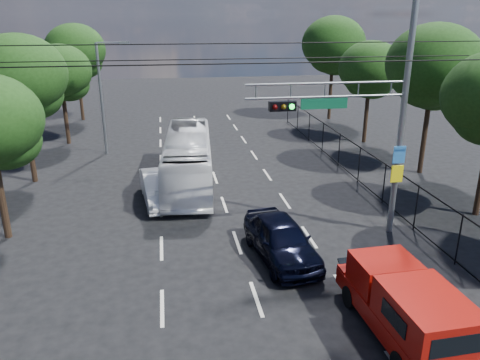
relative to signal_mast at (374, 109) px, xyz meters
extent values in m
cube|color=beige|center=(-8.28, -3.99, -5.24)|extent=(0.12, 2.00, 0.01)
cube|color=beige|center=(-8.28, 0.01, -5.24)|extent=(0.12, 2.00, 0.01)
cube|color=beige|center=(-8.28, 4.01, -5.24)|extent=(0.12, 2.00, 0.01)
cube|color=beige|center=(-8.28, 8.01, -5.24)|extent=(0.12, 2.00, 0.01)
cube|color=beige|center=(-8.28, 12.01, -5.24)|extent=(0.12, 2.00, 0.01)
cube|color=beige|center=(-8.28, 16.01, -5.24)|extent=(0.12, 2.00, 0.01)
cube|color=beige|center=(-8.28, 20.01, -5.24)|extent=(0.12, 2.00, 0.01)
cube|color=beige|center=(-8.28, 24.01, -5.24)|extent=(0.12, 2.00, 0.01)
cube|color=beige|center=(-5.28, -3.99, -5.24)|extent=(0.12, 2.00, 0.01)
cube|color=beige|center=(-5.28, 0.01, -5.24)|extent=(0.12, 2.00, 0.01)
cube|color=beige|center=(-5.28, 4.01, -5.24)|extent=(0.12, 2.00, 0.01)
cube|color=beige|center=(-5.28, 8.01, -5.24)|extent=(0.12, 2.00, 0.01)
cube|color=beige|center=(-5.28, 12.01, -5.24)|extent=(0.12, 2.00, 0.01)
cube|color=beige|center=(-5.28, 16.01, -5.24)|extent=(0.12, 2.00, 0.01)
cube|color=beige|center=(-5.28, 20.01, -5.24)|extent=(0.12, 2.00, 0.01)
cube|color=beige|center=(-5.28, 24.01, -5.24)|extent=(0.12, 2.00, 0.01)
cube|color=beige|center=(-2.28, -3.99, -5.24)|extent=(0.12, 2.00, 0.01)
cube|color=beige|center=(-2.28, 0.01, -5.24)|extent=(0.12, 2.00, 0.01)
cube|color=beige|center=(-2.28, 4.01, -5.24)|extent=(0.12, 2.00, 0.01)
cube|color=beige|center=(-2.28, 8.01, -5.24)|extent=(0.12, 2.00, 0.01)
cube|color=beige|center=(-2.28, 12.01, -5.24)|extent=(0.12, 2.00, 0.01)
cube|color=beige|center=(-2.28, 16.01, -5.24)|extent=(0.12, 2.00, 0.01)
cube|color=beige|center=(-2.28, 20.01, -5.24)|extent=(0.12, 2.00, 0.01)
cube|color=beige|center=(-2.28, 24.01, -5.24)|extent=(0.12, 2.00, 0.01)
cylinder|color=slate|center=(1.22, 0.01, -0.49)|extent=(0.24, 0.24, 9.50)
cylinder|color=slate|center=(-1.88, 0.01, 1.01)|extent=(6.20, 0.08, 0.08)
cylinder|color=slate|center=(-1.88, 0.01, 0.51)|extent=(6.20, 0.08, 0.08)
cube|color=black|center=(-3.58, 0.01, 0.21)|extent=(1.00, 0.28, 0.35)
sphere|color=#3F0505|center=(-3.90, -0.14, 0.21)|extent=(0.20, 0.20, 0.20)
sphere|color=#4C3805|center=(-3.58, -0.14, 0.21)|extent=(0.20, 0.20, 0.20)
sphere|color=#0CE533|center=(-3.26, -0.14, 0.21)|extent=(0.20, 0.20, 0.20)
cube|color=#0C5535|center=(-1.98, 0.01, 0.26)|extent=(1.80, 0.05, 0.40)
cube|color=blue|center=(1.20, -0.13, -1.84)|extent=(0.50, 0.04, 0.70)
cube|color=#FFEC0D|center=(1.20, -0.13, -2.64)|extent=(0.50, 0.04, 0.70)
cylinder|color=slate|center=(0.62, 0.01, 0.76)|extent=(0.05, 0.05, 0.50)
cylinder|color=slate|center=(-0.68, 0.01, 0.76)|extent=(0.05, 0.05, 0.50)
cylinder|color=slate|center=(-1.98, 0.01, 0.76)|extent=(0.05, 0.05, 0.50)
cylinder|color=slate|center=(-3.28, 0.01, 0.76)|extent=(0.05, 0.05, 0.50)
cylinder|color=slate|center=(-4.58, 0.01, 0.76)|extent=(0.05, 0.05, 0.50)
cylinder|color=slate|center=(-11.78, 14.01, -1.74)|extent=(0.18, 0.18, 7.00)
cylinder|color=slate|center=(-10.98, 14.01, 1.76)|extent=(1.60, 0.09, 0.09)
cube|color=slate|center=(-10.08, 14.01, 1.76)|extent=(0.60, 0.22, 0.15)
cylinder|color=black|center=(-5.28, -1.99, 1.96)|extent=(22.00, 0.04, 0.04)
cylinder|color=black|center=(-5.28, 1.51, 2.36)|extent=(22.00, 0.04, 0.04)
cylinder|color=black|center=(-5.28, 3.01, 1.66)|extent=(22.00, 0.04, 0.04)
cube|color=black|center=(2.32, 4.01, -3.29)|extent=(0.04, 34.00, 0.06)
cube|color=black|center=(2.32, 4.01, -5.09)|extent=(0.04, 34.00, 0.06)
cylinder|color=black|center=(2.32, -2.99, -4.24)|extent=(0.06, 0.06, 2.00)
cylinder|color=black|center=(2.32, 0.01, -4.24)|extent=(0.06, 0.06, 2.00)
cylinder|color=black|center=(2.32, 3.01, -4.24)|extent=(0.06, 0.06, 2.00)
cylinder|color=black|center=(2.32, 6.01, -4.24)|extent=(0.06, 0.06, 2.00)
cylinder|color=black|center=(2.32, 9.01, -4.24)|extent=(0.06, 0.06, 2.00)
cylinder|color=black|center=(2.32, 12.01, -4.24)|extent=(0.06, 0.06, 2.00)
cylinder|color=black|center=(2.32, 15.01, -4.24)|extent=(0.06, 0.06, 2.00)
cylinder|color=black|center=(2.32, 18.01, -4.24)|extent=(0.06, 0.06, 2.00)
cylinder|color=black|center=(2.32, 21.01, -4.24)|extent=(0.06, 0.06, 2.00)
cylinder|color=black|center=(6.52, 7.01, -2.86)|extent=(0.28, 0.28, 4.76)
ellipsoid|color=#15320E|center=(6.52, 7.01, 0.88)|extent=(5.10, 5.10, 4.33)
ellipsoid|color=#15320E|center=(6.92, 7.31, -0.31)|extent=(3.40, 3.40, 2.72)
ellipsoid|color=#15320E|center=(6.17, 6.81, -0.14)|extent=(3.23, 3.23, 2.58)
cylinder|color=black|center=(6.12, 14.01, -3.23)|extent=(0.28, 0.28, 4.03)
ellipsoid|color=#15320E|center=(6.12, 14.01, -0.06)|extent=(4.32, 4.32, 3.67)
ellipsoid|color=#15320E|center=(6.52, 14.31, -1.07)|extent=(2.88, 2.88, 2.30)
ellipsoid|color=#15320E|center=(5.77, 13.81, -0.92)|extent=(2.74, 2.74, 2.19)
cylinder|color=black|center=(6.32, 22.01, -2.78)|extent=(0.28, 0.28, 4.93)
ellipsoid|color=#15320E|center=(6.32, 22.01, 1.09)|extent=(5.28, 5.28, 4.49)
ellipsoid|color=#15320E|center=(6.72, 22.31, -0.14)|extent=(3.52, 3.52, 2.82)
ellipsoid|color=#15320E|center=(5.97, 21.81, 0.04)|extent=(3.34, 3.34, 2.68)
cylinder|color=black|center=(-14.48, 2.01, -3.34)|extent=(0.28, 0.28, 3.81)
ellipsoid|color=#15320E|center=(-14.08, 2.31, -1.30)|extent=(2.72, 2.72, 2.18)
cylinder|color=black|center=(-15.08, 9.01, -3.00)|extent=(0.28, 0.28, 4.48)
ellipsoid|color=#15320E|center=(-15.08, 9.01, 0.52)|extent=(4.80, 4.80, 4.08)
ellipsoid|color=#15320E|center=(-14.68, 9.31, -0.60)|extent=(3.20, 3.20, 2.56)
ellipsoid|color=#15320E|center=(-15.43, 8.81, -0.44)|extent=(3.04, 3.04, 2.43)
cylinder|color=black|center=(-14.68, 17.01, -3.28)|extent=(0.28, 0.28, 3.92)
ellipsoid|color=#15320E|center=(-14.68, 17.01, -0.20)|extent=(4.20, 4.20, 3.57)
ellipsoid|color=#15320E|center=(-14.28, 17.31, -1.18)|extent=(2.80, 2.80, 2.24)
ellipsoid|color=#15320E|center=(-15.03, 16.81, -1.04)|extent=(2.66, 2.66, 2.13)
cylinder|color=black|center=(-14.88, 25.01, -2.95)|extent=(0.28, 0.28, 4.59)
ellipsoid|color=#15320E|center=(-14.88, 25.01, 0.66)|extent=(4.92, 4.92, 4.18)
ellipsoid|color=#15320E|center=(-14.48, 25.31, -0.49)|extent=(3.28, 3.28, 2.62)
ellipsoid|color=#15320E|center=(-15.23, 24.81, -0.32)|extent=(3.12, 3.12, 2.49)
cylinder|color=black|center=(-2.48, -4.85, -4.90)|extent=(0.28, 0.70, 0.69)
cylinder|color=black|center=(-0.80, -4.78, -4.90)|extent=(0.28, 0.70, 0.69)
cylinder|color=black|center=(-0.68, -7.84, -4.90)|extent=(0.28, 0.70, 0.69)
cube|color=maroon|center=(-1.58, -6.35, -4.63)|extent=(2.07, 5.00, 0.55)
cube|color=maroon|center=(-1.67, -4.13, -4.55)|extent=(1.84, 0.61, 0.54)
cube|color=black|center=(-1.68, -3.86, -4.31)|extent=(1.69, 0.46, 0.30)
cube|color=maroon|center=(-1.63, -5.21, -3.91)|extent=(1.83, 1.60, 0.94)
cube|color=black|center=(-1.60, -5.95, -3.86)|extent=(1.53, 0.11, 0.54)
cube|color=maroon|center=(-1.54, -7.43, -3.84)|extent=(1.93, 2.59, 1.04)
cube|color=black|center=(-0.61, -7.39, -3.81)|extent=(0.09, 1.18, 0.44)
cube|color=black|center=(-2.47, -7.47, -3.81)|extent=(0.09, 1.18, 0.44)
cube|color=black|center=(-1.49, -8.67, -3.81)|extent=(1.43, 0.11, 0.54)
imported|color=black|center=(-3.87, -1.50, -4.46)|extent=(2.42, 4.80, 1.57)
imported|color=white|center=(-6.77, 7.35, -3.85)|extent=(3.10, 10.13, 2.78)
imported|color=white|center=(-8.28, 4.85, -4.50)|extent=(2.16, 4.70, 1.49)
camera|label=1|loc=(-7.88, -16.62, 3.40)|focal=35.00mm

